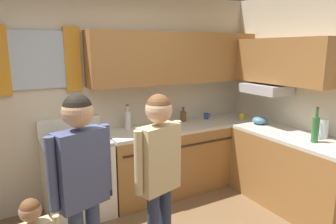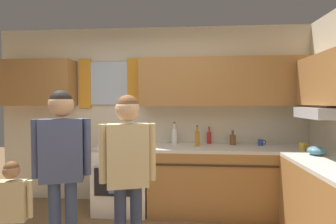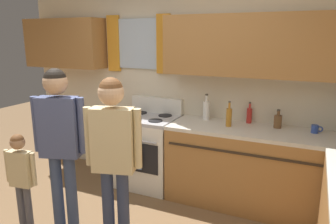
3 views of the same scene
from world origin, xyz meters
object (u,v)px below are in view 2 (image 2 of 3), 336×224
(bottle_sauce_red, at_px, (209,137))
(adult_holding_child, at_px, (62,157))
(stove_oven, at_px, (123,176))
(mixing_bowl, at_px, (317,151))
(adult_in_plaid, at_px, (128,162))
(bottle_oil_amber, at_px, (197,138))
(small_child, at_px, (12,205))
(mug_mustard_yellow, at_px, (302,146))
(bottle_milk_white, at_px, (174,136))
(mug_cobalt_blue, at_px, (261,142))
(bottle_squat_brown, at_px, (233,139))

(bottle_sauce_red, relative_size, adult_holding_child, 0.15)
(stove_oven, xyz_separation_m, mixing_bowl, (2.36, -0.47, 0.48))
(adult_in_plaid, bearing_deg, stove_oven, 106.18)
(bottle_oil_amber, relative_size, bottle_sauce_red, 1.16)
(adult_holding_child, relative_size, small_child, 1.60)
(stove_oven, height_order, bottle_sauce_red, bottle_sauce_red)
(mug_mustard_yellow, height_order, adult_holding_child, adult_holding_child)
(adult_in_plaid, bearing_deg, bottle_oil_amber, 63.70)
(adult_holding_child, bearing_deg, mixing_bowl, 17.33)
(bottle_milk_white, distance_m, mug_mustard_yellow, 1.67)
(mug_mustard_yellow, relative_size, mug_cobalt_blue, 1.05)
(bottle_sauce_red, bearing_deg, stove_oven, -168.78)
(mug_cobalt_blue, distance_m, adult_in_plaid, 2.09)
(bottle_oil_amber, bearing_deg, adult_holding_child, -134.49)
(bottle_sauce_red, height_order, small_child, bottle_sauce_red)
(adult_holding_child, bearing_deg, adult_in_plaid, -2.87)
(bottle_oil_amber, relative_size, bottle_milk_white, 0.91)
(bottle_oil_amber, relative_size, small_child, 0.28)
(mug_cobalt_blue, height_order, adult_in_plaid, adult_in_plaid)
(bottle_oil_amber, relative_size, bottle_squat_brown, 1.40)
(adult_in_plaid, bearing_deg, mug_mustard_yellow, 30.47)
(bottle_milk_white, relative_size, adult_in_plaid, 0.20)
(bottle_oil_amber, bearing_deg, bottle_squat_brown, 17.97)
(bottle_squat_brown, relative_size, adult_in_plaid, 0.13)
(stove_oven, height_order, bottle_squat_brown, bottle_squat_brown)
(mug_cobalt_blue, xyz_separation_m, mixing_bowl, (0.45, -0.60, 0.00))
(bottle_oil_amber, bearing_deg, stove_oven, -179.90)
(adult_holding_child, bearing_deg, small_child, -155.37)
(mug_mustard_yellow, bearing_deg, small_child, -156.26)
(stove_oven, bearing_deg, bottle_sauce_red, 11.22)
(adult_in_plaid, bearing_deg, bottle_milk_white, 77.62)
(mug_mustard_yellow, bearing_deg, bottle_oil_amber, 173.34)
(stove_oven, height_order, bottle_milk_white, bottle_milk_white)
(stove_oven, bearing_deg, small_child, -112.26)
(bottle_oil_amber, bearing_deg, small_child, -138.23)
(bottle_oil_amber, distance_m, mug_mustard_yellow, 1.32)
(bottle_milk_white, xyz_separation_m, mug_mustard_yellow, (1.63, -0.33, -0.07))
(bottle_oil_amber, height_order, mixing_bowl, bottle_oil_amber)
(stove_oven, distance_m, adult_holding_child, 1.40)
(bottle_squat_brown, relative_size, bottle_milk_white, 0.65)
(mug_mustard_yellow, bearing_deg, stove_oven, 176.29)
(stove_oven, bearing_deg, bottle_milk_white, 14.10)
(mixing_bowl, bearing_deg, mug_cobalt_blue, 127.20)
(bottle_squat_brown, height_order, small_child, bottle_squat_brown)
(bottle_sauce_red, bearing_deg, adult_in_plaid, -118.13)
(bottle_sauce_red, height_order, mixing_bowl, bottle_sauce_red)
(adult_in_plaid, xyz_separation_m, small_child, (-0.97, -0.13, -0.36))
(mixing_bowl, xyz_separation_m, small_child, (-2.95, -0.97, -0.32))
(mug_cobalt_blue, height_order, adult_holding_child, adult_holding_child)
(mug_cobalt_blue, bearing_deg, bottle_sauce_red, 171.25)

